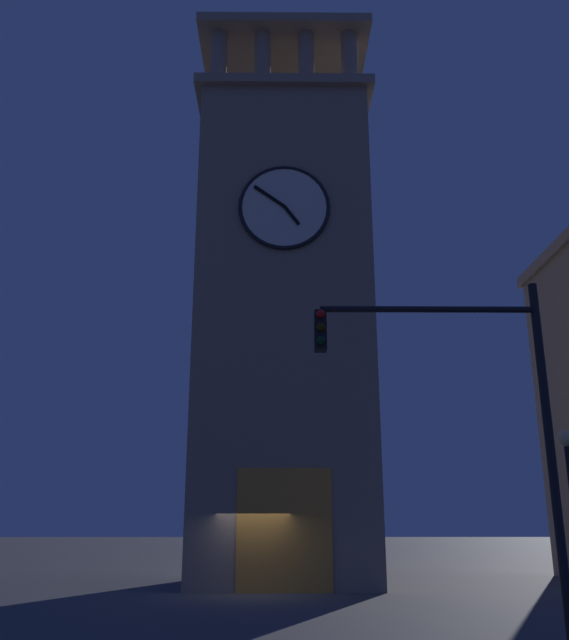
{
  "coord_description": "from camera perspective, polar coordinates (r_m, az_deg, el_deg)",
  "views": [
    {
      "loc": [
        -0.82,
        23.58,
        2.16
      ],
      "look_at": [
        -1.09,
        -3.41,
        10.27
      ],
      "focal_mm": 38.19,
      "sensor_mm": 36.0,
      "label": 1
    }
  ],
  "objects": [
    {
      "name": "clocktower",
      "position": [
        28.16,
        -0.08,
        0.03
      ],
      "size": [
        7.34,
        7.03,
        25.43
      ],
      "color": "gray",
      "rests_on": "ground_plane"
    },
    {
      "name": "traffic_signal_near",
      "position": [
        12.71,
        15.61,
        -6.41
      ],
      "size": [
        4.2,
        0.41,
        6.49
      ],
      "color": "black",
      "rests_on": "ground_plane"
    },
    {
      "name": "ground_plane",
      "position": [
        23.69,
        -2.75,
        -21.94
      ],
      "size": [
        200.0,
        200.0,
        0.0
      ],
      "primitive_type": "plane",
      "color": "#4C4C51"
    }
  ]
}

